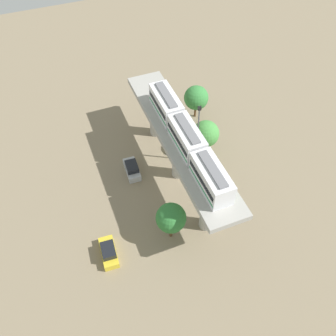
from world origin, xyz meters
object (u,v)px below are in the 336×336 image
at_px(tree_mid_lot, 196,98).
at_px(tree_far_corner, 206,134).
at_px(train, 187,138).
at_px(tree_near_viaduct, 171,218).
at_px(parked_car_yellow, 109,252).
at_px(signal_post, 198,133).
at_px(parked_car_silver, 132,169).

height_order(tree_mid_lot, tree_far_corner, tree_far_corner).
bearing_deg(train, tree_near_viaduct, 55.03).
bearing_deg(train, parked_car_yellow, 27.40).
relative_size(tree_mid_lot, signal_post, 0.56).
distance_m(tree_mid_lot, tree_far_corner, 8.43).
distance_m(parked_car_yellow, parked_car_silver, 13.54).
distance_m(parked_car_silver, tree_near_viaduct, 12.50).
distance_m(train, tree_far_corner, 9.10).
distance_m(train, parked_car_yellow, 17.02).
bearing_deg(tree_near_viaduct, parked_car_yellow, -1.77).
xyz_separation_m(train, tree_near_viaduct, (4.88, 6.98, -5.38)).
distance_m(tree_near_viaduct, signal_post, 13.59).
relative_size(parked_car_silver, tree_mid_lot, 0.73).
bearing_deg(parked_car_yellow, parked_car_silver, -115.96).
height_order(parked_car_silver, tree_near_viaduct, tree_near_viaduct).
height_order(tree_far_corner, signal_post, signal_post).
bearing_deg(signal_post, tree_mid_lot, -114.06).
relative_size(train, parked_car_yellow, 4.75).
xyz_separation_m(tree_near_viaduct, signal_post, (-8.28, -10.64, 1.71)).
height_order(parked_car_yellow, signal_post, signal_post).
xyz_separation_m(train, parked_car_yellow, (12.98, 6.73, -8.72)).
height_order(parked_car_yellow, parked_car_silver, same).
bearing_deg(tree_mid_lot, tree_far_corner, 75.16).
xyz_separation_m(train, signal_post, (-3.40, -3.66, -3.67)).
relative_size(parked_car_silver, signal_post, 0.41).
distance_m(parked_car_yellow, tree_mid_lot, 28.61).
relative_size(tree_near_viaduct, signal_post, 0.57).
bearing_deg(parked_car_yellow, signal_post, -143.54).
bearing_deg(train, parked_car_silver, -38.88).
height_order(parked_car_yellow, tree_near_viaduct, tree_near_viaduct).
height_order(train, tree_far_corner, train).
bearing_deg(signal_post, parked_car_yellow, 32.38).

